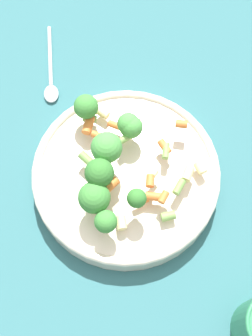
{
  "coord_description": "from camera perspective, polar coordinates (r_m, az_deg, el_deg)",
  "views": [
    {
      "loc": [
        0.11,
        -0.26,
        0.72
      ],
      "look_at": [
        0.0,
        0.0,
        0.05
      ],
      "focal_mm": 50.0,
      "sensor_mm": 36.0,
      "label": 1
    }
  ],
  "objects": [
    {
      "name": "bowl",
      "position": [
        0.75,
        0.0,
        -0.88
      ],
      "size": [
        0.3,
        0.3,
        0.04
      ],
      "color": "beige",
      "rests_on": "ground_plane"
    },
    {
      "name": "pasta_salad",
      "position": [
        0.69,
        -1.95,
        0.91
      ],
      "size": [
        0.23,
        0.22,
        0.08
      ],
      "color": "#8CB766",
      "rests_on": "bowl"
    },
    {
      "name": "ground_plane",
      "position": [
        0.77,
        0.0,
        -1.53
      ],
      "size": [
        3.0,
        3.0,
        0.0
      ],
      "primitive_type": "plane",
      "color": "#2D6066"
    },
    {
      "name": "spoon",
      "position": [
        0.87,
        -9.16,
        10.77
      ],
      "size": [
        0.09,
        0.15,
        0.01
      ],
      "rotation": [
        0.0,
        0.0,
        11.49
      ],
      "color": "silver",
      "rests_on": "ground_plane"
    }
  ]
}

